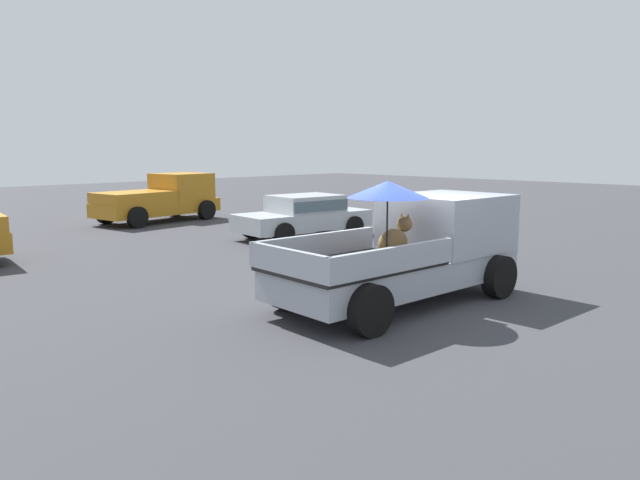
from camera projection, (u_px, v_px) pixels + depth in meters
ground_plane at (397, 303)px, 10.75m from camera, size 80.00×80.00×0.00m
pickup_truck_main at (415, 247)px, 10.89m from camera, size 5.14×2.45×2.24m
pickup_truck_far at (162, 198)px, 22.70m from camera, size 5.01×2.71×1.80m
parked_sedan_near at (304, 214)px, 18.57m from camera, size 4.46×2.32×1.33m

